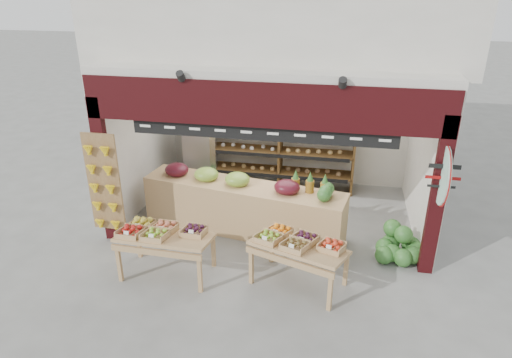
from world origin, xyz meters
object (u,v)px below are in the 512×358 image
Objects in this scene: back_shelving at (281,134)px; mid_counter at (242,206)px; refrigerator at (201,150)px; watermelon_pile at (399,247)px; display_table_left at (160,234)px; display_table_right at (297,244)px; cardboard_stack at (191,194)px.

back_shelving reaches higher than mid_counter.
watermelon_pile is at bearing -39.45° from refrigerator.
display_table_left is (0.35, -3.32, -0.16)m from refrigerator.
refrigerator is 1.10× the size of display_table_right.
mid_counter is (1.30, -0.85, 0.28)m from cardboard_stack.
back_shelving is 0.85× the size of mid_counter.
display_table_right is at bearing 3.66° from display_table_left.
display_table_right is at bearing -50.33° from mid_counter.
back_shelving is 2.36m from cardboard_stack.
display_table_right reaches higher than cardboard_stack.
mid_counter is 2.64× the size of display_table_left.
refrigerator reaches higher than cardboard_stack.
cardboard_stack is at bearing 97.76° from display_table_left.
mid_counter is 4.60× the size of watermelon_pile.
mid_counter reaches higher than cardboard_stack.
back_shelving is at bearing 102.26° from display_table_right.
cardboard_stack is (-1.70, -1.27, -1.02)m from back_shelving.
display_table_right is at bearing -63.82° from refrigerator.
display_table_right is (2.14, 0.14, -0.01)m from display_table_left.
refrigerator is 4.05m from display_table_right.
cardboard_stack is (0.03, -0.93, -0.64)m from refrigerator.
display_table_left is at bearing -82.24° from cardboard_stack.
display_table_left is (-1.38, -3.67, -0.54)m from back_shelving.
watermelon_pile is at bearing -7.77° from mid_counter.
refrigerator reaches higher than display_table_left.
mid_counter is 2.41× the size of display_table_right.
mid_counter is at bearing 129.67° from display_table_right.
display_table_right is (1.17, -1.41, 0.19)m from mid_counter.
watermelon_pile is (2.81, -0.38, -0.30)m from mid_counter.
cardboard_stack is at bearing 146.92° from mid_counter.
mid_counter is at bearing -33.08° from cardboard_stack.
cardboard_stack is 0.63× the size of display_table_right.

